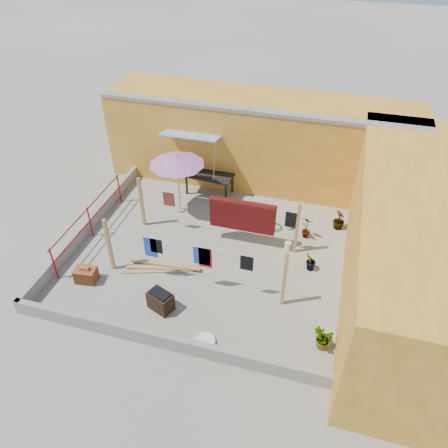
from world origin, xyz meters
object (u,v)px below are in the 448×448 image
at_px(outdoor_table, 209,176).
at_px(plant_back_a, 246,210).
at_px(water_jug_a, 288,225).
at_px(green_hose, 276,227).
at_px(patio_umbrella, 177,161).
at_px(brazier, 161,301).
at_px(white_basin, 205,341).
at_px(water_jug_b, 288,246).
at_px(brick_stack, 86,275).

relative_size(outdoor_table, plant_back_a, 2.57).
height_order(outdoor_table, water_jug_a, outdoor_table).
bearing_deg(green_hose, water_jug_a, 9.70).
bearing_deg(patio_umbrella, brazier, -76.14).
bearing_deg(white_basin, plant_back_a, 92.64).
relative_size(outdoor_table, water_jug_b, 5.52).
xyz_separation_m(water_jug_b, plant_back_a, (-1.64, 1.19, 0.20)).
bearing_deg(white_basin, green_hose, 80.51).
distance_m(white_basin, water_jug_a, 5.23).
bearing_deg(green_hose, plant_back_a, 168.78).
relative_size(water_jug_a, water_jug_b, 1.09).
relative_size(water_jug_b, green_hose, 0.70).
height_order(brick_stack, water_jug_a, brick_stack).
bearing_deg(plant_back_a, outdoor_table, 144.32).
xyz_separation_m(water_jug_b, green_hose, (-0.56, 0.98, -0.11)).
height_order(patio_umbrella, white_basin, patio_umbrella).
height_order(outdoor_table, plant_back_a, outdoor_table).
bearing_deg(plant_back_a, water_jug_a, -5.66).
xyz_separation_m(outdoor_table, brick_stack, (-2.02, -5.27, -0.51)).
relative_size(patio_umbrella, outdoor_table, 1.24).
distance_m(patio_umbrella, brick_stack, 4.53).
distance_m(outdoor_table, white_basin, 6.70).
bearing_deg(green_hose, outdoor_table, 152.94).
bearing_deg(brick_stack, green_hose, 39.42).
height_order(brick_stack, plant_back_a, plant_back_a).
bearing_deg(water_jug_b, plant_back_a, 143.90).
distance_m(water_jug_a, water_jug_b, 1.06).
xyz_separation_m(outdoor_table, white_basin, (1.87, -6.40, -0.68)).
relative_size(patio_umbrella, green_hose, 4.81).
distance_m(green_hose, plant_back_a, 1.14).
xyz_separation_m(patio_umbrella, green_hose, (3.36, -0.07, -1.92)).
xyz_separation_m(brick_stack, brazier, (2.43, -0.39, 0.06)).
bearing_deg(patio_umbrella, water_jug_b, -15.02).
xyz_separation_m(outdoor_table, plant_back_a, (1.63, -1.17, -0.38)).
bearing_deg(brick_stack, outdoor_table, 69.04).
height_order(outdoor_table, water_jug_b, outdoor_table).
height_order(brazier, white_basin, brazier).
bearing_deg(water_jug_b, water_jug_a, 98.74).
height_order(patio_umbrella, water_jug_a, patio_umbrella).
height_order(water_jug_b, plant_back_a, plant_back_a).
xyz_separation_m(white_basin, plant_back_a, (-0.24, 5.23, 0.30)).
xyz_separation_m(patio_umbrella, water_jug_a, (3.76, -0.00, -1.80)).
height_order(brick_stack, white_basin, brick_stack).
distance_m(brick_stack, water_jug_a, 6.47).
distance_m(outdoor_table, brick_stack, 5.66).
relative_size(patio_umbrella, brazier, 2.92).
bearing_deg(outdoor_table, water_jug_a, -22.95).
bearing_deg(brick_stack, brazier, -9.03).
height_order(patio_umbrella, water_jug_b, patio_umbrella).
height_order(water_jug_a, plant_back_a, plant_back_a).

